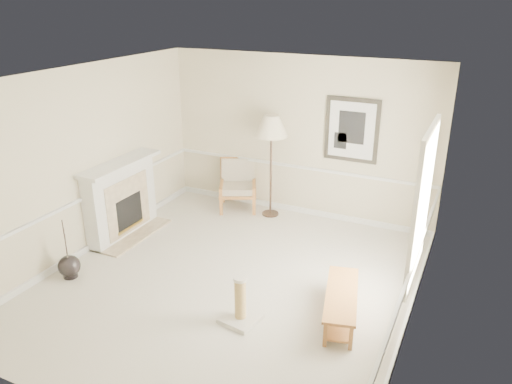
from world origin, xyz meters
TOP-DOWN VIEW (x-y plane):
  - ground at (0.00, 0.00)m, footprint 5.50×5.50m
  - room at (0.14, 0.08)m, footprint 5.04×5.54m
  - fireplace at (-2.34, 0.60)m, footprint 0.64×1.64m
  - floor_vase at (-2.15, -0.87)m, footprint 0.32×0.32m
  - armchair at (-1.12, 2.49)m, footprint 0.94×0.97m
  - floor_lamp at (-0.40, 2.40)m, footprint 0.63×0.63m
  - bench at (1.69, -0.15)m, footprint 0.68×1.35m
  - scratching_post at (0.57, -0.74)m, footprint 0.51×0.51m

SIDE VIEW (x-z plane):
  - ground at x=0.00m, z-range 0.00..0.00m
  - floor_vase at x=-2.15m, z-range -0.30..0.64m
  - scratching_post at x=0.57m, z-range -0.12..0.51m
  - bench at x=1.69m, z-range 0.06..0.43m
  - armchair at x=-1.12m, z-range 0.04..0.96m
  - fireplace at x=-2.34m, z-range -0.01..1.30m
  - floor_lamp at x=-0.40m, z-range 0.70..2.59m
  - room at x=0.14m, z-range 0.41..3.33m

